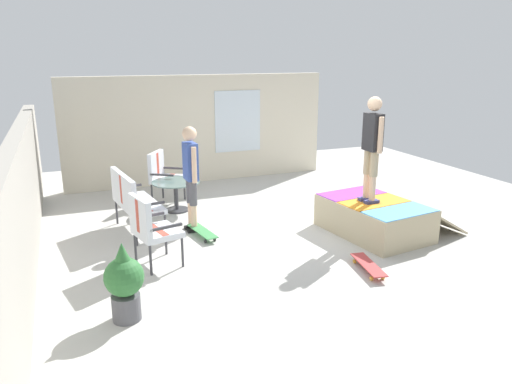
{
  "coord_description": "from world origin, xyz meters",
  "views": [
    {
      "loc": [
        -6.99,
        3.4,
        2.89
      ],
      "look_at": [
        0.11,
        0.57,
        0.7
      ],
      "focal_mm": 34.39,
      "sensor_mm": 36.0,
      "label": 1
    }
  ],
  "objects_px": {
    "patio_chair_near_house": "(162,172)",
    "skateboard_by_bench": "(202,231)",
    "patio_chair_by_wall": "(149,225)",
    "person_skater": "(372,142)",
    "potted_plant": "(124,281)",
    "patio_bench": "(132,197)",
    "patio_table": "(176,190)",
    "person_watching": "(191,171)",
    "skate_ramp": "(375,217)",
    "skateboard_spare": "(368,265)"
  },
  "relations": [
    {
      "from": "person_watching",
      "to": "skateboard_spare",
      "type": "xyz_separation_m",
      "value": [
        -2.46,
        -1.82,
        -0.95
      ]
    },
    {
      "from": "person_skater",
      "to": "potted_plant",
      "type": "height_order",
      "value": "person_skater"
    },
    {
      "from": "patio_chair_near_house",
      "to": "person_skater",
      "type": "distance_m",
      "value": 4.17
    },
    {
      "from": "skate_ramp",
      "to": "patio_chair_near_house",
      "type": "xyz_separation_m",
      "value": [
        3.02,
        2.89,
        0.34
      ]
    },
    {
      "from": "patio_chair_near_house",
      "to": "skateboard_by_bench",
      "type": "bearing_deg",
      "value": -174.45
    },
    {
      "from": "person_watching",
      "to": "potted_plant",
      "type": "relative_size",
      "value": 1.9
    },
    {
      "from": "patio_chair_by_wall",
      "to": "patio_table",
      "type": "height_order",
      "value": "patio_chair_by_wall"
    },
    {
      "from": "patio_bench",
      "to": "patio_table",
      "type": "height_order",
      "value": "patio_bench"
    },
    {
      "from": "skate_ramp",
      "to": "patio_chair_near_house",
      "type": "relative_size",
      "value": 2.05
    },
    {
      "from": "patio_bench",
      "to": "person_watching",
      "type": "bearing_deg",
      "value": -103.82
    },
    {
      "from": "patio_chair_by_wall",
      "to": "skateboard_spare",
      "type": "bearing_deg",
      "value": -114.78
    },
    {
      "from": "skate_ramp",
      "to": "patio_bench",
      "type": "xyz_separation_m",
      "value": [
        1.49,
        3.7,
        0.34
      ]
    },
    {
      "from": "person_watching",
      "to": "patio_chair_by_wall",
      "type": "bearing_deg",
      "value": 143.04
    },
    {
      "from": "patio_chair_near_house",
      "to": "skateboard_by_bench",
      "type": "distance_m",
      "value": 2.19
    },
    {
      "from": "skate_ramp",
      "to": "skateboard_spare",
      "type": "distance_m",
      "value": 1.54
    },
    {
      "from": "patio_chair_near_house",
      "to": "person_skater",
      "type": "xyz_separation_m",
      "value": [
        -2.99,
        -2.76,
        0.92
      ]
    },
    {
      "from": "patio_chair_near_house",
      "to": "person_watching",
      "type": "xyz_separation_m",
      "value": [
        -1.76,
        -0.14,
        0.42
      ]
    },
    {
      "from": "skateboard_by_bench",
      "to": "person_skater",
      "type": "bearing_deg",
      "value": -109.0
    },
    {
      "from": "patio_table",
      "to": "skateboard_by_bench",
      "type": "distance_m",
      "value": 1.52
    },
    {
      "from": "patio_bench",
      "to": "potted_plant",
      "type": "height_order",
      "value": "patio_bench"
    },
    {
      "from": "patio_chair_near_house",
      "to": "patio_chair_by_wall",
      "type": "relative_size",
      "value": 1.0
    },
    {
      "from": "patio_chair_by_wall",
      "to": "person_watching",
      "type": "xyz_separation_m",
      "value": [
        1.2,
        -0.9,
        0.42
      ]
    },
    {
      "from": "skate_ramp",
      "to": "patio_bench",
      "type": "distance_m",
      "value": 4.0
    },
    {
      "from": "person_skater",
      "to": "patio_chair_by_wall",
      "type": "bearing_deg",
      "value": 89.51
    },
    {
      "from": "patio_table",
      "to": "potted_plant",
      "type": "bearing_deg",
      "value": 158.97
    },
    {
      "from": "potted_plant",
      "to": "patio_bench",
      "type": "bearing_deg",
      "value": -9.75
    },
    {
      "from": "person_watching",
      "to": "patio_bench",
      "type": "bearing_deg",
      "value": 76.18
    },
    {
      "from": "patio_table",
      "to": "patio_chair_near_house",
      "type": "bearing_deg",
      "value": 11.51
    },
    {
      "from": "patio_bench",
      "to": "skateboard_spare",
      "type": "relative_size",
      "value": 1.6
    },
    {
      "from": "patio_chair_by_wall",
      "to": "person_skater",
      "type": "height_order",
      "value": "person_skater"
    },
    {
      "from": "patio_chair_by_wall",
      "to": "potted_plant",
      "type": "xyz_separation_m",
      "value": [
        -1.33,
        0.51,
        -0.15
      ]
    },
    {
      "from": "patio_table",
      "to": "person_watching",
      "type": "distance_m",
      "value": 1.29
    },
    {
      "from": "patio_chair_by_wall",
      "to": "person_watching",
      "type": "distance_m",
      "value": 1.56
    },
    {
      "from": "patio_bench",
      "to": "person_skater",
      "type": "distance_m",
      "value": 3.96
    },
    {
      "from": "potted_plant",
      "to": "skateboard_by_bench",
      "type": "bearing_deg",
      "value": -34.31
    },
    {
      "from": "person_watching",
      "to": "skateboard_spare",
      "type": "height_order",
      "value": "person_watching"
    },
    {
      "from": "patio_bench",
      "to": "skateboard_spare",
      "type": "height_order",
      "value": "patio_bench"
    },
    {
      "from": "patio_table",
      "to": "potted_plant",
      "type": "distance_m",
      "value": 3.92
    },
    {
      "from": "patio_table",
      "to": "skateboard_spare",
      "type": "distance_m",
      "value": 4.05
    },
    {
      "from": "patio_chair_by_wall",
      "to": "patio_table",
      "type": "xyz_separation_m",
      "value": [
        2.33,
        -0.89,
        -0.21
      ]
    },
    {
      "from": "skateboard_by_bench",
      "to": "person_watching",
      "type": "bearing_deg",
      "value": 10.83
    },
    {
      "from": "skate_ramp",
      "to": "patio_bench",
      "type": "relative_size",
      "value": 1.59
    },
    {
      "from": "person_skater",
      "to": "potted_plant",
      "type": "relative_size",
      "value": 1.83
    },
    {
      "from": "patio_bench",
      "to": "patio_chair_by_wall",
      "type": "bearing_deg",
      "value": -178.42
    },
    {
      "from": "skate_ramp",
      "to": "patio_table",
      "type": "distance_m",
      "value": 3.66
    },
    {
      "from": "patio_bench",
      "to": "patio_chair_near_house",
      "type": "distance_m",
      "value": 1.73
    },
    {
      "from": "skate_ramp",
      "to": "patio_chair_by_wall",
      "type": "bearing_deg",
      "value": 89.16
    },
    {
      "from": "patio_bench",
      "to": "potted_plant",
      "type": "distance_m",
      "value": 2.81
    },
    {
      "from": "patio_chair_by_wall",
      "to": "skateboard_by_bench",
      "type": "height_order",
      "value": "patio_chair_by_wall"
    },
    {
      "from": "skateboard_spare",
      "to": "patio_table",
      "type": "bearing_deg",
      "value": 27.02
    }
  ]
}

